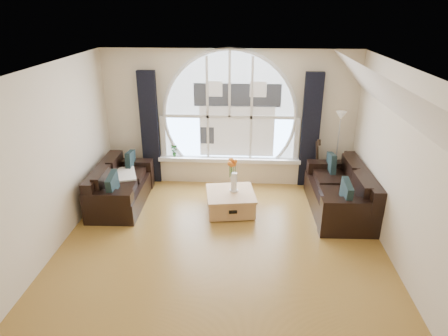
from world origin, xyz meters
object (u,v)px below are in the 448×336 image
sofa_left (121,184)px  sofa_right (339,191)px  vase_flowers (234,171)px  guitar (316,163)px  potted_plant (174,150)px  coffee_chest (230,201)px  floor_lamp (337,151)px

sofa_left → sofa_right: bearing=-2.4°
sofa_left → vase_flowers: bearing=-4.8°
guitar → potted_plant: size_ratio=3.85×
sofa_right → guitar: 1.03m
vase_flowers → coffee_chest: bearing=-130.2°
guitar → potted_plant: 2.89m
floor_lamp → potted_plant: floor_lamp is taller
coffee_chest → guitar: (1.66, 1.11, 0.32)m
floor_lamp → coffee_chest: bearing=-152.2°
sofa_left → guitar: 3.81m
coffee_chest → potted_plant: (-1.22, 1.25, 0.48)m
guitar → floor_lamp: bearing=-22.0°
floor_lamp → guitar: (-0.38, 0.03, -0.27)m
sofa_right → vase_flowers: size_ratio=2.64×
sofa_right → coffee_chest: bearing=-178.0°
guitar → sofa_left: bearing=176.9°
floor_lamp → potted_plant: 3.27m
vase_flowers → potted_plant: bearing=137.1°
guitar → potted_plant: (-2.88, 0.15, 0.16)m
floor_lamp → guitar: 0.47m
sofa_left → potted_plant: potted_plant is taller
coffee_chest → sofa_right: bearing=-5.0°
vase_flowers → guitar: (1.60, 1.04, -0.23)m
coffee_chest → potted_plant: 1.82m
vase_flowers → guitar: vase_flowers is taller
floor_lamp → guitar: size_ratio=1.51×
sofa_right → potted_plant: 3.36m
vase_flowers → potted_plant: vase_flowers is taller
sofa_left → coffee_chest: sofa_left is taller
sofa_left → floor_lamp: (4.08, 0.89, 0.40)m
coffee_chest → vase_flowers: (0.05, 0.06, 0.56)m
guitar → potted_plant: bearing=160.0°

